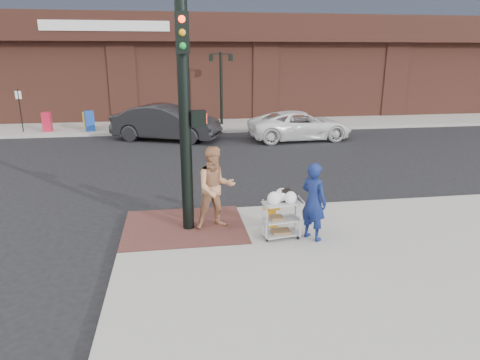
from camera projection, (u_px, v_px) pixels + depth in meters
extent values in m
plane|color=black|center=(214.00, 247.00, 9.33)|extent=(220.00, 220.00, 0.00)
cube|color=#9A9791|center=(310.00, 97.00, 41.48)|extent=(65.00, 36.00, 0.15)
cube|color=#4F2825|center=(184.00, 226.00, 10.05)|extent=(2.80, 2.40, 0.01)
cylinder|color=black|center=(221.00, 89.00, 24.18)|extent=(0.16, 0.16, 4.00)
cube|color=black|center=(221.00, 54.00, 23.64)|extent=(1.20, 0.06, 0.06)
cube|color=black|center=(211.00, 58.00, 23.61)|extent=(0.22, 0.22, 0.35)
cube|color=black|center=(231.00, 58.00, 23.78)|extent=(0.22, 0.22, 0.35)
cylinder|color=black|center=(20.00, 111.00, 21.93)|extent=(0.05, 0.05, 2.20)
cylinder|color=black|center=(185.00, 121.00, 9.26)|extent=(0.26, 0.26, 5.00)
cube|color=black|center=(199.00, 118.00, 9.29)|extent=(0.32, 0.28, 0.34)
cube|color=#FF260C|center=(206.00, 118.00, 9.31)|extent=(0.02, 0.18, 0.22)
cube|color=black|center=(182.00, 33.00, 8.49)|extent=(0.28, 0.18, 0.80)
imported|color=navy|center=(314.00, 201.00, 9.17)|extent=(0.69, 0.75, 1.71)
imported|color=tan|center=(215.00, 188.00, 9.76)|extent=(1.04, 0.88, 1.92)
imported|color=black|center=(166.00, 123.00, 20.70)|extent=(5.49, 3.63, 1.71)
imported|color=white|center=(300.00, 126.00, 20.86)|extent=(5.13, 2.58, 1.39)
cube|color=#9F9FA5|center=(282.00, 203.00, 9.23)|extent=(0.86, 0.58, 0.03)
cube|color=#9F9FA5|center=(281.00, 219.00, 9.33)|extent=(0.86, 0.58, 0.03)
cube|color=#9F9FA5|center=(281.00, 233.00, 9.43)|extent=(0.86, 0.58, 0.03)
cube|color=black|center=(285.00, 196.00, 9.24)|extent=(0.19, 0.12, 0.28)
cube|color=brown|center=(277.00, 218.00, 9.31)|extent=(0.27, 0.30, 0.07)
cube|color=brown|center=(281.00, 231.00, 9.41)|extent=(0.41, 0.32, 0.06)
cylinder|color=orange|center=(272.00, 224.00, 10.10)|extent=(0.26, 0.26, 0.08)
cylinder|color=orange|center=(272.00, 211.00, 10.00)|extent=(0.19, 0.19, 0.58)
sphere|color=orange|center=(273.00, 198.00, 9.91)|extent=(0.21, 0.21, 0.21)
cylinder|color=orange|center=(272.00, 209.00, 9.99)|extent=(0.38, 0.08, 0.08)
cube|color=red|center=(47.00, 122.00, 22.29)|extent=(0.42, 0.38, 1.00)
cube|color=gold|center=(87.00, 120.00, 23.13)|extent=(0.49, 0.47, 0.91)
cube|color=#1842A0|center=(89.00, 121.00, 22.39)|extent=(0.55, 0.53, 1.06)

